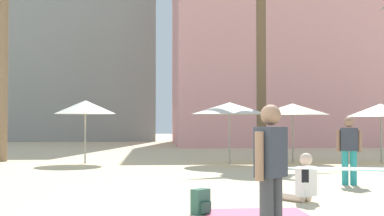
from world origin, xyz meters
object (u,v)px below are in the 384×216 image
(beach_towel, at_px, (255,213))
(person_far_right, at_px, (349,148))
(cafe_umbrella_1, at_px, (381,110))
(backpack, at_px, (201,202))
(cafe_umbrella_0, at_px, (85,107))
(cafe_umbrella_4, at_px, (293,109))
(cafe_umbrella_3, at_px, (229,108))
(person_near_right, at_px, (271,172))
(person_mid_right, at_px, (300,184))

(beach_towel, relative_size, person_far_right, 1.01)
(cafe_umbrella_1, xyz_separation_m, beach_towel, (-6.81, -10.20, -1.98))
(backpack, bearing_deg, beach_towel, 50.38)
(cafe_umbrella_0, distance_m, cafe_umbrella_4, 7.79)
(cafe_umbrella_0, xyz_separation_m, cafe_umbrella_4, (7.79, -0.11, -0.06))
(cafe_umbrella_1, distance_m, beach_towel, 12.42)
(cafe_umbrella_0, distance_m, cafe_umbrella_3, 5.34)
(cafe_umbrella_3, bearing_deg, person_near_right, -96.10)
(cafe_umbrella_3, distance_m, person_far_right, 6.64)
(cafe_umbrella_1, relative_size, person_far_right, 1.53)
(backpack, distance_m, person_far_right, 5.49)
(cafe_umbrella_4, distance_m, person_far_right, 6.97)
(cafe_umbrella_0, relative_size, cafe_umbrella_1, 0.92)
(cafe_umbrella_0, distance_m, cafe_umbrella_1, 11.09)
(beach_towel, bearing_deg, person_near_right, -97.15)
(cafe_umbrella_0, xyz_separation_m, person_mid_right, (5.40, -9.45, -1.75))
(person_far_right, bearing_deg, backpack, -30.69)
(cafe_umbrella_4, xyz_separation_m, person_far_right, (-0.45, -6.87, -1.11))
(cafe_umbrella_4, distance_m, backpack, 11.61)
(beach_towel, xyz_separation_m, person_far_right, (3.07, 3.70, 0.90))
(cafe_umbrella_0, distance_m, person_far_right, 10.20)
(beach_towel, bearing_deg, cafe_umbrella_4, 71.57)
(cafe_umbrella_4, bearing_deg, backpack, -112.76)
(cafe_umbrella_4, bearing_deg, person_far_right, -93.78)
(cafe_umbrella_4, height_order, person_near_right, cafe_umbrella_4)
(cafe_umbrella_0, bearing_deg, person_mid_right, -60.24)
(cafe_umbrella_3, xyz_separation_m, beach_towel, (-1.01, -9.90, -2.03))
(cafe_umbrella_0, relative_size, person_mid_right, 2.47)
(cafe_umbrella_1, distance_m, person_mid_right, 10.75)
(cafe_umbrella_4, bearing_deg, cafe_umbrella_1, -6.39)
(cafe_umbrella_4, distance_m, person_near_right, 13.89)
(beach_towel, distance_m, person_far_right, 4.89)
(beach_towel, bearing_deg, person_far_right, 50.32)
(cafe_umbrella_3, bearing_deg, cafe_umbrella_4, 14.78)
(person_mid_right, bearing_deg, cafe_umbrella_3, -35.87)
(beach_towel, relative_size, backpack, 4.01)
(cafe_umbrella_1, bearing_deg, backpack, -127.12)
(cafe_umbrella_3, relative_size, person_mid_right, 2.94)
(beach_towel, bearing_deg, cafe_umbrella_3, 84.19)
(cafe_umbrella_0, bearing_deg, cafe_umbrella_3, -8.31)
(cafe_umbrella_4, height_order, person_mid_right, cafe_umbrella_4)
(cafe_umbrella_1, height_order, person_near_right, cafe_umbrella_1)
(cafe_umbrella_3, xyz_separation_m, backpack, (-1.92, -9.91, -1.83))
(cafe_umbrella_3, xyz_separation_m, person_mid_right, (0.12, -8.68, -1.70))
(backpack, relative_size, person_near_right, 0.24)
(cafe_umbrella_4, xyz_separation_m, person_near_right, (-3.86, -13.30, -1.06))
(cafe_umbrella_1, relative_size, cafe_umbrella_3, 0.91)
(cafe_umbrella_0, height_order, cafe_umbrella_3, cafe_umbrella_0)
(person_near_right, bearing_deg, cafe_umbrella_3, 127.84)
(backpack, height_order, person_near_right, person_near_right)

